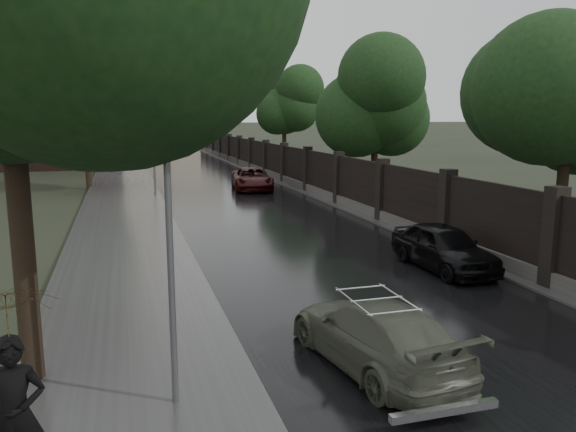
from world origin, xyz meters
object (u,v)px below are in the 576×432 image
at_px(volga_sedan, 376,334).
at_px(car_right_near, 443,247).
at_px(tree_right_b, 376,107).
at_px(pedestrian_umbrella, 8,331).
at_px(tree_right_a, 569,100).
at_px(car_right_far, 252,179).
at_px(traffic_light, 154,154).
at_px(lamp_post, 170,241).
at_px(tree_left_far, 84,103).
at_px(tree_right_c, 284,110).

distance_m(volga_sedan, car_right_near, 7.16).
xyz_separation_m(tree_right_b, pedestrian_umbrella, (-14.82, -22.06, -2.84)).
distance_m(tree_right_a, car_right_far, 20.15).
xyz_separation_m(volga_sedan, car_right_near, (4.72, 5.39, 0.07)).
xyz_separation_m(tree_right_a, tree_right_b, (0.00, 14.00, 0.00)).
relative_size(tree_right_a, pedestrian_umbrella, 2.39).
distance_m(traffic_light, pedestrian_umbrella, 25.24).
bearing_deg(volga_sedan, car_right_near, -139.11).
relative_size(tree_right_a, lamp_post, 1.37).
bearing_deg(lamp_post, tree_right_a, 26.74).
relative_size(traffic_light, car_right_far, 0.82).
bearing_deg(pedestrian_umbrella, tree_left_far, 95.00).
bearing_deg(tree_right_b, pedestrian_umbrella, -123.90).
bearing_deg(tree_right_c, car_right_far, -114.07).
height_order(tree_right_a, car_right_far, tree_right_a).
xyz_separation_m(lamp_post, pedestrian_umbrella, (-1.92, -1.56, -0.56)).
relative_size(tree_left_far, volga_sedan, 1.76).
bearing_deg(tree_right_a, car_right_far, 107.43).
distance_m(lamp_post, traffic_light, 23.52).
distance_m(tree_left_far, car_right_far, 11.10).
relative_size(tree_right_a, car_right_far, 1.43).
bearing_deg(tree_right_b, lamp_post, -122.18).
bearing_deg(pedestrian_umbrella, lamp_post, 42.77).
distance_m(tree_right_a, lamp_post, 14.62).
bearing_deg(tree_right_a, lamp_post, -153.26).
bearing_deg(tree_right_b, tree_left_far, 152.70).
bearing_deg(volga_sedan, tree_left_far, -85.36).
xyz_separation_m(tree_left_far, tree_right_b, (15.50, -8.00, -0.29)).
distance_m(tree_right_b, car_right_near, 15.84).
height_order(tree_left_far, car_right_far, tree_left_far).
height_order(tree_right_c, car_right_near, tree_right_c).
distance_m(tree_left_far, tree_right_c, 18.45).
relative_size(tree_right_c, lamp_post, 1.37).
relative_size(lamp_post, car_right_near, 1.28).
bearing_deg(tree_right_c, lamp_post, -108.52).
relative_size(tree_right_a, traffic_light, 1.75).
xyz_separation_m(lamp_post, traffic_light, (1.10, 23.49, -0.27)).
xyz_separation_m(tree_left_far, lamp_post, (2.60, -28.50, -2.57)).
distance_m(tree_left_far, lamp_post, 28.73).
relative_size(tree_right_b, pedestrian_umbrella, 2.39).
bearing_deg(tree_right_c, volga_sedan, -103.77).
height_order(car_right_far, pedestrian_umbrella, pedestrian_umbrella).
distance_m(tree_right_b, tree_right_c, 18.00).
bearing_deg(car_right_near, tree_right_c, 80.08).
bearing_deg(volga_sedan, traffic_light, -91.65).
xyz_separation_m(tree_right_c, lamp_post, (-12.90, -38.50, -2.28)).
height_order(tree_right_b, car_right_near, tree_right_b).
relative_size(tree_left_far, pedestrian_umbrella, 2.52).
relative_size(tree_right_a, volga_sedan, 1.67).
xyz_separation_m(tree_left_far, tree_right_c, (15.50, 10.00, -0.29)).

